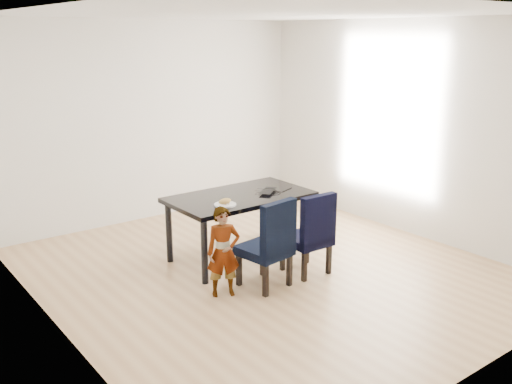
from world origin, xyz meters
TOP-DOWN VIEW (x-y plane):
  - floor at (0.00, 0.00)m, footprint 4.50×5.00m
  - ceiling at (0.00, 0.00)m, footprint 4.50×5.00m
  - wall_back at (0.00, 2.50)m, footprint 4.50×0.01m
  - wall_front at (0.00, -2.50)m, footprint 4.50×0.01m
  - wall_left at (-2.25, 0.00)m, footprint 0.01×5.00m
  - wall_right at (2.25, 0.00)m, footprint 0.01×5.00m
  - dining_table at (0.00, 0.50)m, footprint 1.60×0.90m
  - chair_left at (-0.26, -0.28)m, footprint 0.51×0.53m
  - chair_right at (0.31, -0.28)m, footprint 0.45×0.47m
  - child at (-0.71, -0.21)m, footprint 0.39×0.33m
  - plate at (-0.36, 0.27)m, footprint 0.30×0.30m
  - sandwich at (-0.36, 0.27)m, footprint 0.16×0.08m
  - laptop at (0.29, 0.43)m, footprint 0.39×0.36m
  - cable_tangle at (0.35, 0.30)m, footprint 0.18×0.18m

SIDE VIEW (x-z plane):
  - floor at x=0.00m, z-range -0.01..0.00m
  - dining_table at x=0.00m, z-range 0.00..0.75m
  - child at x=-0.71m, z-range 0.00..0.91m
  - chair_right at x=0.31m, z-range 0.00..0.91m
  - chair_left at x=-0.26m, z-range 0.00..0.94m
  - cable_tangle at x=0.35m, z-range 0.75..0.76m
  - plate at x=-0.36m, z-range 0.75..0.76m
  - laptop at x=0.29m, z-range 0.75..0.78m
  - sandwich at x=-0.36m, z-range 0.76..0.82m
  - wall_back at x=0.00m, z-range 0.00..2.70m
  - wall_front at x=0.00m, z-range 0.00..2.70m
  - wall_left at x=-2.25m, z-range 0.00..2.70m
  - wall_right at x=2.25m, z-range 0.00..2.70m
  - ceiling at x=0.00m, z-range 2.70..2.71m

